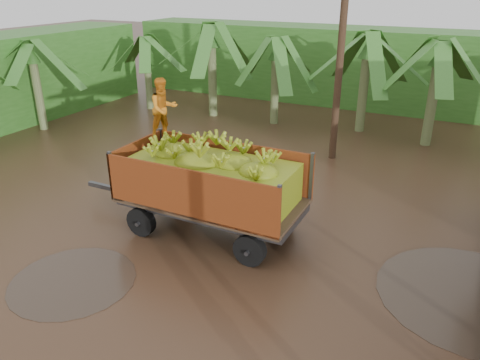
# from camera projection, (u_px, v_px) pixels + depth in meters

# --- Properties ---
(ground) EXTENTS (100.00, 100.00, 0.00)m
(ground) POSITION_uv_depth(u_px,v_px,m) (231.00, 279.00, 9.71)
(ground) COLOR black
(ground) RESTS_ON ground
(hedge_north) EXTENTS (22.00, 3.00, 3.60)m
(hedge_north) POSITION_uv_depth(u_px,v_px,m) (345.00, 66.00, 22.96)
(hedge_north) COLOR #2D661E
(hedge_north) RESTS_ON ground
(banana_trailer) EXTENTS (6.06, 2.12, 3.55)m
(banana_trailer) POSITION_uv_depth(u_px,v_px,m) (210.00, 181.00, 11.04)
(banana_trailer) COLOR #9B4016
(banana_trailer) RESTS_ON ground
(utility_pole) EXTENTS (1.20, 0.24, 7.21)m
(utility_pole) POSITION_uv_depth(u_px,v_px,m) (341.00, 50.00, 14.84)
(utility_pole) COLOR #47301E
(utility_pole) RESTS_ON ground
(banana_plants) EXTENTS (23.83, 20.73, 4.11)m
(banana_plants) POSITION_uv_depth(u_px,v_px,m) (221.00, 95.00, 16.91)
(banana_plants) COLOR #2D661E
(banana_plants) RESTS_ON ground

